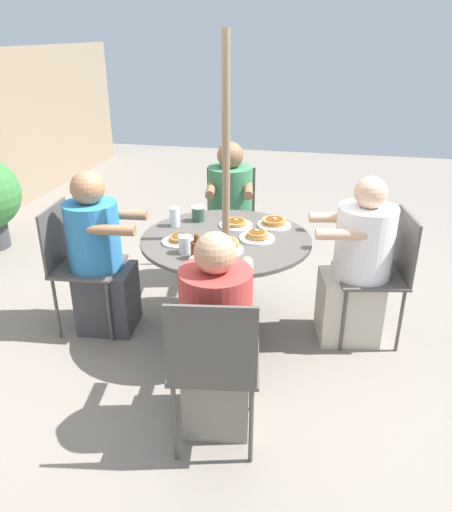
# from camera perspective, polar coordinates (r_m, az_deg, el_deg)

# --- Properties ---
(ground_plane) EXTENTS (12.00, 12.00, 0.00)m
(ground_plane) POSITION_cam_1_polar(r_m,az_deg,el_deg) (3.64, 0.00, -8.82)
(ground_plane) COLOR gray
(patio_table) EXTENTS (1.13, 1.13, 0.75)m
(patio_table) POSITION_cam_1_polar(r_m,az_deg,el_deg) (3.34, 0.00, 0.31)
(patio_table) COLOR #4C4742
(patio_table) RESTS_ON ground
(umbrella_pole) EXTENTS (0.05, 0.05, 2.01)m
(umbrella_pole) POSITION_cam_1_polar(r_m,az_deg,el_deg) (3.20, 0.00, 6.39)
(umbrella_pole) COLOR #846B4C
(umbrella_pole) RESTS_ON ground
(patio_chair_north) EXTENTS (0.51, 0.51, 0.92)m
(patio_chair_north) POSITION_cam_1_polar(r_m,az_deg,el_deg) (4.36, 0.53, 4.86)
(patio_chair_north) COLOR #514C47
(patio_chair_north) RESTS_ON ground
(diner_north) EXTENTS (0.55, 0.43, 1.19)m
(diner_north) POSITION_cam_1_polar(r_m,az_deg,el_deg) (4.19, 0.46, 4.12)
(diner_north) COLOR slate
(diner_north) RESTS_ON ground
(patio_chair_east) EXTENTS (0.48, 0.48, 0.92)m
(patio_chair_east) POSITION_cam_1_polar(r_m,az_deg,el_deg) (3.65, -16.80, -0.28)
(patio_chair_east) COLOR #514C47
(patio_chair_east) RESTS_ON ground
(diner_east) EXTENTS (0.40, 0.54, 1.17)m
(diner_east) POSITION_cam_1_polar(r_m,az_deg,el_deg) (3.59, -14.21, -0.49)
(diner_east) COLOR #3D3D42
(diner_east) RESTS_ON ground
(patio_chair_south) EXTENTS (0.51, 0.51, 0.92)m
(patio_chair_south) POSITION_cam_1_polar(r_m,az_deg,el_deg) (2.47, -1.41, -11.90)
(patio_chair_south) COLOR #514C47
(patio_chair_south) RESTS_ON ground
(diner_south) EXTENTS (0.58, 0.43, 1.15)m
(diner_south) POSITION_cam_1_polar(r_m,az_deg,el_deg) (2.62, -1.10, -9.90)
(diner_south) COLOR gray
(diner_south) RESTS_ON ground
(patio_chair_west) EXTENTS (0.52, 0.52, 0.92)m
(patio_chair_west) POSITION_cam_1_polar(r_m,az_deg,el_deg) (3.52, 17.55, -1.29)
(patio_chair_west) COLOR #514C47
(patio_chair_west) RESTS_ON ground
(diner_west) EXTENTS (0.46, 0.57, 1.17)m
(diner_west) POSITION_cam_1_polar(r_m,az_deg,el_deg) (3.48, 14.73, -1.45)
(diner_west) COLOR beige
(diner_west) RESTS_ON ground
(pancake_plate_a) EXTENTS (0.23, 0.23, 0.06)m
(pancake_plate_a) POSITION_cam_1_polar(r_m,az_deg,el_deg) (3.26, 3.57, 2.25)
(pancake_plate_a) COLOR white
(pancake_plate_a) RESTS_ON patio_table
(pancake_plate_b) EXTENTS (0.23, 0.23, 0.06)m
(pancake_plate_b) POSITION_cam_1_polar(r_m,az_deg,el_deg) (3.23, -5.29, 1.85)
(pancake_plate_b) COLOR white
(pancake_plate_b) RESTS_ON patio_table
(pancake_plate_c) EXTENTS (0.23, 0.23, 0.05)m
(pancake_plate_c) POSITION_cam_1_polar(r_m,az_deg,el_deg) (3.48, 1.11, 3.70)
(pancake_plate_c) COLOR white
(pancake_plate_c) RESTS_ON patio_table
(pancake_plate_d) EXTENTS (0.23, 0.23, 0.06)m
(pancake_plate_d) POSITION_cam_1_polar(r_m,az_deg,el_deg) (3.50, 5.52, 3.79)
(pancake_plate_d) COLOR white
(pancake_plate_d) RESTS_ON patio_table
(pancake_plate_e) EXTENTS (0.23, 0.23, 0.08)m
(pancake_plate_e) POSITION_cam_1_polar(r_m,az_deg,el_deg) (3.08, -0.17, 1.12)
(pancake_plate_e) COLOR white
(pancake_plate_e) RESTS_ON patio_table
(syrup_bottle) EXTENTS (0.09, 0.07, 0.15)m
(syrup_bottle) POSITION_cam_1_polar(r_m,az_deg,el_deg) (2.98, -3.41, 0.79)
(syrup_bottle) COLOR #602D0F
(syrup_bottle) RESTS_ON patio_table
(coffee_cup) EXTENTS (0.09, 0.09, 0.11)m
(coffee_cup) POSITION_cam_1_polar(r_m,az_deg,el_deg) (3.58, -3.18, 4.85)
(coffee_cup) COLOR #33513D
(coffee_cup) RESTS_ON patio_table
(drinking_glass_a) EXTENTS (0.08, 0.08, 0.11)m
(drinking_glass_a) POSITION_cam_1_polar(r_m,az_deg,el_deg) (3.06, -4.73, 1.31)
(drinking_glass_a) COLOR silver
(drinking_glass_a) RESTS_ON patio_table
(drinking_glass_b) EXTENTS (0.07, 0.07, 0.13)m
(drinking_glass_b) POSITION_cam_1_polar(r_m,az_deg,el_deg) (3.49, -5.88, 4.47)
(drinking_glass_b) COLOR silver
(drinking_glass_b) RESTS_ON patio_table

